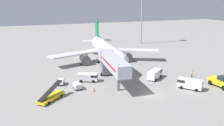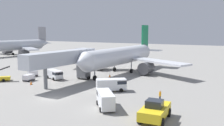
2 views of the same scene
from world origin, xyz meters
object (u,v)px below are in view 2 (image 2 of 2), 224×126
object	(u,v)px
pushback_tug	(155,110)
safety_cone_charlie	(113,80)
airplane_background	(15,46)
jet_bridge	(65,59)
service_van_far_left	(105,99)
baggage_cart_near_left	(33,73)
baggage_cart_far_right	(29,77)
service_van_rear_right	(55,74)
safety_cone_bravo	(110,76)
service_van_outer_left	(112,84)
safety_cone_alpha	(31,83)
airplane_at_gate	(122,56)
ground_crew_worker_foreground	(160,96)

from	to	relation	value
pushback_tug	safety_cone_charlie	distance (m)	23.68
safety_cone_charlie	airplane_background	bearing A→B (deg)	155.43
jet_bridge	airplane_background	distance (m)	62.22
service_van_far_left	baggage_cart_near_left	world-z (taller)	service_van_far_left
baggage_cart_far_right	service_van_rear_right	bearing A→B (deg)	47.97
service_van_far_left	safety_cone_bravo	bearing A→B (deg)	115.92
service_van_outer_left	pushback_tug	bearing A→B (deg)	-43.05
pushback_tug	safety_cone_bravo	bearing A→B (deg)	128.79
safety_cone_alpha	airplane_background	bearing A→B (deg)	140.97
airplane_at_gate	baggage_cart_far_right	size ratio (longest dim) A/B	13.90
pushback_tug	safety_cone_charlie	bearing A→B (deg)	129.56
pushback_tug	safety_cone_charlie	world-z (taller)	pushback_tug
ground_crew_worker_foreground	service_van_outer_left	bearing A→B (deg)	165.75
ground_crew_worker_foreground	airplane_background	bearing A→B (deg)	152.85
pushback_tug	ground_crew_worker_foreground	distance (m)	8.27
pushback_tug	service_van_rear_right	world-z (taller)	pushback_tug
pushback_tug	safety_cone_bravo	size ratio (longest dim) A/B	8.16
baggage_cart_far_right	safety_cone_alpha	bearing A→B (deg)	-38.55
baggage_cart_near_left	safety_cone_bravo	distance (m)	18.19
baggage_cart_far_right	safety_cone_alpha	distance (m)	4.08
service_van_rear_right	baggage_cart_near_left	xyz separation A→B (m)	(-6.63, 0.02, -0.40)
jet_bridge	pushback_tug	size ratio (longest dim) A/B	2.98
baggage_cart_near_left	baggage_cart_far_right	bearing A→B (deg)	-54.39
baggage_cart_far_right	airplane_background	bearing A→B (deg)	140.94
jet_bridge	pushback_tug	xyz separation A→B (m)	(22.46, -11.58, -3.85)
safety_cone_charlie	baggage_cart_far_right	bearing A→B (deg)	-153.87
service_van_rear_right	ground_crew_worker_foreground	distance (m)	26.63
service_van_outer_left	service_van_rear_right	bearing A→B (deg)	166.64
safety_cone_bravo	airplane_background	size ratio (longest dim) A/B	0.02
pushback_tug	service_van_outer_left	xyz separation A→B (m)	(-11.25, 10.51, 0.05)
service_van_outer_left	service_van_far_left	xyz separation A→B (m)	(3.48, -8.94, 0.04)
airplane_background	baggage_cart_far_right	bearing A→B (deg)	-39.06
service_van_outer_left	service_van_far_left	world-z (taller)	service_van_far_left
service_van_far_left	safety_cone_charlie	bearing A→B (deg)	113.65
pushback_tug	service_van_outer_left	distance (m)	15.39
pushback_tug	safety_cone_bravo	xyz separation A→B (m)	(-17.72, 22.05, -0.85)
jet_bridge	safety_cone_alpha	distance (m)	8.27
service_van_rear_right	service_van_outer_left	bearing A→B (deg)	-13.36
baggage_cart_far_right	baggage_cart_near_left	bearing A→B (deg)	125.61
ground_crew_worker_foreground	airplane_at_gate	bearing A→B (deg)	127.73
airplane_at_gate	service_van_far_left	world-z (taller)	airplane_at_gate
ground_crew_worker_foreground	safety_cone_bravo	distance (m)	21.24
pushback_tug	service_van_outer_left	world-z (taller)	pushback_tug
safety_cone_bravo	baggage_cart_far_right	bearing A→B (deg)	-139.08
safety_cone_charlie	airplane_background	world-z (taller)	airplane_background
baggage_cart_far_right	safety_cone_bravo	distance (m)	17.95
service_van_far_left	safety_cone_charlie	size ratio (longest dim) A/B	8.93
safety_cone_charlie	service_van_far_left	bearing A→B (deg)	-66.35
airplane_at_gate	safety_cone_bravo	world-z (taller)	airplane_at_gate
baggage_cart_far_right	airplane_background	world-z (taller)	airplane_background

